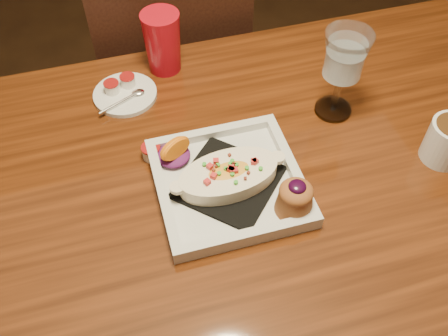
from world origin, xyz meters
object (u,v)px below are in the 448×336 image
object	(u,v)px
chair_far	(172,76)
plate	(236,181)
saucer	(124,93)
goblet	(344,60)
red_tumbler	(163,42)
table	(234,218)

from	to	relation	value
chair_far	plate	bearing A→B (deg)	90.13
plate	saucer	size ratio (longest dim) A/B	1.93
plate	goblet	world-z (taller)	goblet
chair_far	plate	world-z (taller)	chair_far
saucer	red_tumbler	size ratio (longest dim) A/B	0.98
plate	red_tumbler	size ratio (longest dim) A/B	1.88
plate	saucer	world-z (taller)	plate
chair_far	goblet	world-z (taller)	goblet
plate	table	bearing A→B (deg)	168.26
chair_far	saucer	distance (m)	0.44
saucer	red_tumbler	world-z (taller)	red_tumbler
table	saucer	xyz separation A→B (m)	(-0.16, 0.31, 0.11)
chair_far	saucer	xyz separation A→B (m)	(-0.16, -0.32, 0.25)
goblet	red_tumbler	xyz separation A→B (m)	(-0.31, 0.24, -0.06)
saucer	red_tumbler	distance (m)	0.14
table	chair_far	bearing A→B (deg)	90.00
table	red_tumbler	xyz separation A→B (m)	(-0.05, 0.38, 0.17)
plate	red_tumbler	xyz separation A→B (m)	(-0.05, 0.38, 0.05)
plate	chair_far	bearing A→B (deg)	90.53
table	red_tumbler	size ratio (longest dim) A/B	10.68
saucer	table	bearing A→B (deg)	-63.22
goblet	saucer	size ratio (longest dim) A/B	1.40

